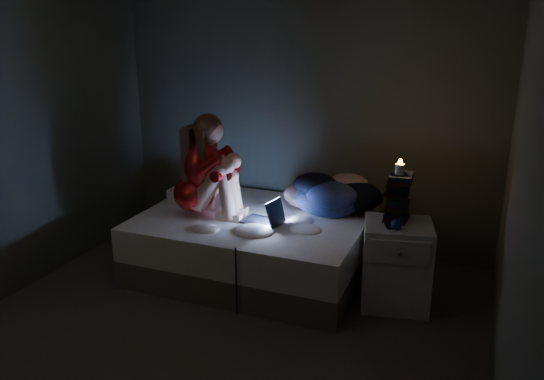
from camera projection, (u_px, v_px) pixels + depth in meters
The scene contains 13 objects.
floor at pixel (212, 341), 3.79m from camera, with size 3.60×3.80×0.02m, color #363331.
wall_back at pixel (303, 110), 5.09m from camera, with size 3.60×0.02×2.60m, color #434E3C.
wall_right at pixel (524, 190), 2.76m from camera, with size 0.02×3.80×2.60m, color #434E3C.
bed at pixel (254, 244), 4.74m from camera, with size 1.87×1.40×0.51m, color beige, non-canonical shape.
pillow at pixel (199, 195), 4.98m from camera, with size 0.47×0.33×0.14m, color white.
woman at pixel (194, 164), 4.59m from camera, with size 0.54×0.35×0.87m, color #750300, non-canonical shape.
laptop at pixel (261, 210), 4.48m from camera, with size 0.32×0.23×0.23m, color black, non-canonical shape.
clothes_pile at pixel (328, 192), 4.69m from camera, with size 0.62×0.49×0.37m, color navy, non-canonical shape.
nightstand at pixel (396, 265), 4.17m from camera, with size 0.50×0.44×0.66m, color silver.
book_stack at pixel (398, 198), 4.11m from camera, with size 0.19×0.25×0.35m, color black, non-canonical shape.
candle at pixel (400, 170), 4.04m from camera, with size 0.07×0.07×0.08m, color beige.
phone at pixel (388, 224), 4.04m from camera, with size 0.07×0.14×0.01m, color black.
blue_orb at pixel (393, 224), 3.97m from camera, with size 0.08×0.08×0.08m, color navy.
Camera 1 is at (1.60, -2.91, 2.14)m, focal length 36.24 mm.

